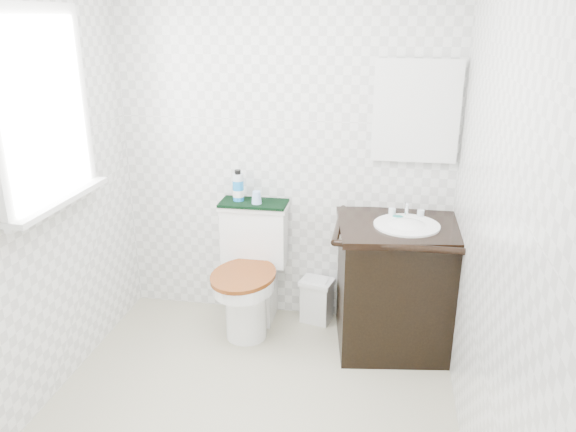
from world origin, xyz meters
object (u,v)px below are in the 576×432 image
(vanity, at_px, (397,282))
(trash_bin, at_px, (317,300))
(cup, at_px, (257,197))
(toilet, at_px, (251,277))
(mouthwash_bottle, at_px, (238,187))

(vanity, bearing_deg, trash_bin, 159.49)
(cup, bearing_deg, vanity, -9.64)
(trash_bin, bearing_deg, toilet, -162.64)
(toilet, relative_size, trash_bin, 2.68)
(vanity, bearing_deg, toilet, 176.23)
(toilet, xyz_separation_m, mouthwash_bottle, (-0.10, 0.14, 0.58))
(trash_bin, relative_size, mouthwash_bottle, 1.48)
(toilet, bearing_deg, vanity, -3.77)
(vanity, distance_m, cup, 1.04)
(vanity, xyz_separation_m, cup, (-0.93, 0.16, 0.45))
(toilet, xyz_separation_m, vanity, (0.95, -0.06, 0.07))
(trash_bin, bearing_deg, cup, -174.38)
(trash_bin, relative_size, cup, 3.74)
(toilet, bearing_deg, trash_bin, 17.36)
(vanity, distance_m, trash_bin, 0.63)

